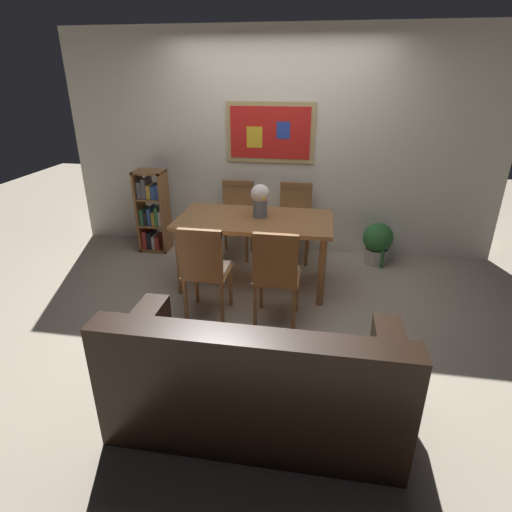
{
  "coord_description": "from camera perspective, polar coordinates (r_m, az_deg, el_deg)",
  "views": [
    {
      "loc": [
        0.59,
        -3.62,
        2.1
      ],
      "look_at": [
        0.04,
        -0.37,
        0.65
      ],
      "focal_mm": 29.26,
      "sensor_mm": 36.0,
      "label": 1
    }
  ],
  "objects": [
    {
      "name": "potted_ivy",
      "position": [
        5.14,
        16.28,
        1.82
      ],
      "size": [
        0.35,
        0.35,
        0.59
      ],
      "color": "#B2ADA3",
      "rests_on": "ground_plane"
    },
    {
      "name": "dining_chair_far_right",
      "position": [
        5.03,
        5.31,
        5.55
      ],
      "size": [
        0.4,
        0.41,
        0.91
      ],
      "color": "brown",
      "rests_on": "ground_plane"
    },
    {
      "name": "leather_couch",
      "position": [
        2.75,
        -0.04,
        -16.91
      ],
      "size": [
        1.8,
        0.84,
        0.84
      ],
      "color": "black",
      "rests_on": "ground_plane"
    },
    {
      "name": "bookshelf",
      "position": [
        5.41,
        -13.95,
        5.8
      ],
      "size": [
        0.36,
        0.28,
        1.02
      ],
      "color": "brown",
      "rests_on": "ground_plane"
    },
    {
      "name": "wall_back_with_painting",
      "position": [
        5.17,
        3.06,
        14.86
      ],
      "size": [
        5.2,
        0.14,
        2.6
      ],
      "color": "silver",
      "rests_on": "ground_plane"
    },
    {
      "name": "dining_table",
      "position": [
        4.29,
        -0.18,
        3.98
      ],
      "size": [
        1.57,
        0.84,
        0.74
      ],
      "color": "brown",
      "rests_on": "ground_plane"
    },
    {
      "name": "dining_chair_near_right",
      "position": [
        3.61,
        2.79,
        -1.96
      ],
      "size": [
        0.4,
        0.41,
        0.91
      ],
      "color": "brown",
      "rests_on": "ground_plane"
    },
    {
      "name": "flower_vase",
      "position": [
        4.25,
        0.57,
        7.84
      ],
      "size": [
        0.2,
        0.2,
        0.34
      ],
      "color": "slate",
      "rests_on": "dining_table"
    },
    {
      "name": "dining_chair_near_left",
      "position": [
        3.72,
        -7.03,
        -1.27
      ],
      "size": [
        0.4,
        0.41,
        0.91
      ],
      "color": "brown",
      "rests_on": "ground_plane"
    },
    {
      "name": "dining_chair_far_left",
      "position": [
        5.12,
        -2.64,
        5.95
      ],
      "size": [
        0.4,
        0.41,
        0.91
      ],
      "color": "brown",
      "rests_on": "ground_plane"
    },
    {
      "name": "ground_plane",
      "position": [
        4.23,
        0.35,
        -6.03
      ],
      "size": [
        12.0,
        12.0,
        0.0
      ],
      "primitive_type": "plane",
      "color": "tan"
    }
  ]
}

